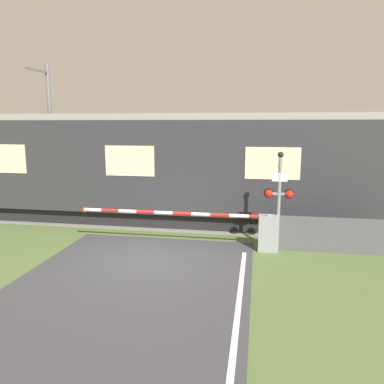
% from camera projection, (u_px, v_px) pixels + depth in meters
% --- Properties ---
extents(ground_plane, '(80.00, 80.00, 0.00)m').
position_uv_depth(ground_plane, '(150.00, 259.00, 10.89)').
color(ground_plane, '#4C6033').
extents(track_bed, '(36.00, 3.20, 0.13)m').
position_uv_depth(track_bed, '(181.00, 221.00, 15.18)').
color(track_bed, slate).
rests_on(track_bed, ground_plane).
extents(train, '(18.43, 3.05, 4.27)m').
position_uv_depth(train, '(143.00, 167.00, 15.07)').
color(train, black).
rests_on(train, ground_plane).
extents(crossing_barrier, '(6.44, 0.44, 1.17)m').
position_uv_depth(crossing_barrier, '(249.00, 229.00, 11.64)').
color(crossing_barrier, gray).
rests_on(crossing_barrier, ground_plane).
extents(signal_post, '(0.92, 0.26, 3.07)m').
position_uv_depth(signal_post, '(279.00, 195.00, 11.41)').
color(signal_post, gray).
rests_on(signal_post, ground_plane).
extents(catenary_pole, '(0.20, 1.90, 6.66)m').
position_uv_depth(catenary_pole, '(51.00, 133.00, 17.99)').
color(catenary_pole, slate).
rests_on(catenary_pole, ground_plane).
extents(roadside_fence, '(3.18, 0.06, 1.10)m').
position_uv_depth(roadside_fence, '(332.00, 235.00, 11.36)').
color(roadside_fence, '#4C4C51').
rests_on(roadside_fence, ground_plane).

